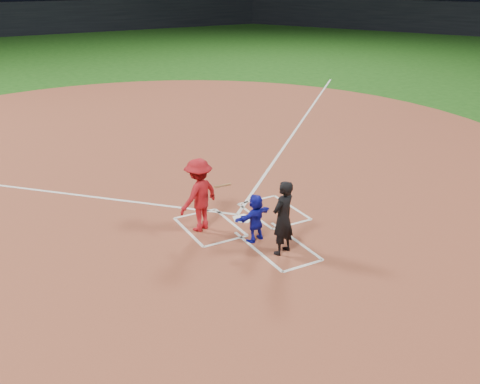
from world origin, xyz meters
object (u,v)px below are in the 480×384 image
catcher (256,218)px  batter_at_plate (199,195)px  umpire (283,218)px  home_plate (243,219)px

catcher → batter_at_plate: (-0.94, 1.20, 0.34)m
catcher → batter_at_plate: batter_at_plate is taller
umpire → batter_at_plate: size_ratio=0.95×
home_plate → catcher: 1.37m
home_plate → catcher: size_ratio=0.50×
catcher → umpire: size_ratio=0.67×
home_plate → catcher: bearing=75.5°
catcher → umpire: (0.23, -0.85, 0.30)m
catcher → home_plate: bearing=-119.2°
catcher → batter_at_plate: size_ratio=0.64×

